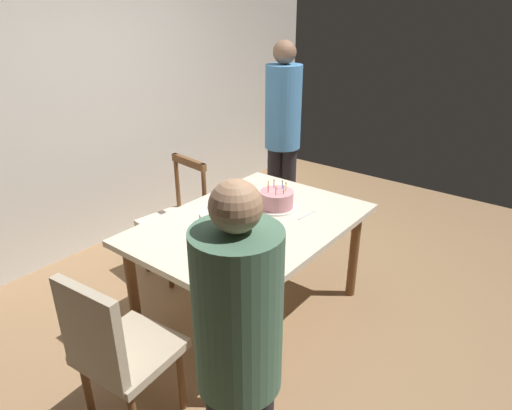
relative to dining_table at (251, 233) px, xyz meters
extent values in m
plane|color=#93704C|center=(0.00, 0.00, -0.67)|extent=(6.40, 6.40, 0.00)
cube|color=beige|center=(0.00, 1.85, 0.63)|extent=(6.40, 0.10, 2.60)
cube|color=beige|center=(0.00, 0.00, 0.07)|extent=(1.54, 1.10, 0.04)
cylinder|color=brown|center=(-0.67, -0.45, -0.31)|extent=(0.07, 0.07, 0.72)
cylinder|color=brown|center=(0.67, -0.45, -0.31)|extent=(0.07, 0.07, 0.72)
cylinder|color=brown|center=(-0.67, 0.45, -0.31)|extent=(0.07, 0.07, 0.72)
cylinder|color=brown|center=(0.67, 0.45, -0.31)|extent=(0.07, 0.07, 0.72)
cylinder|color=silver|center=(0.27, -0.01, 0.09)|extent=(0.28, 0.28, 0.01)
cylinder|color=#D18C93|center=(0.27, -0.01, 0.16)|extent=(0.23, 0.23, 0.12)
cylinder|color=#4C7FE5|center=(0.33, -0.01, 0.24)|extent=(0.01, 0.01, 0.05)
sphere|color=#FFC64C|center=(0.33, -0.01, 0.27)|extent=(0.01, 0.01, 0.01)
cylinder|color=#D872CC|center=(0.31, 0.04, 0.24)|extent=(0.01, 0.01, 0.05)
sphere|color=#FFC64C|center=(0.31, 0.04, 0.27)|extent=(0.01, 0.01, 0.01)
cylinder|color=#F2994C|center=(0.26, 0.05, 0.24)|extent=(0.01, 0.01, 0.05)
sphere|color=#FFC64C|center=(0.26, 0.05, 0.27)|extent=(0.01, 0.01, 0.01)
cylinder|color=#E54C4C|center=(0.21, 0.02, 0.24)|extent=(0.01, 0.01, 0.05)
sphere|color=#FFC64C|center=(0.21, 0.02, 0.27)|extent=(0.01, 0.01, 0.01)
cylinder|color=#E54C4C|center=(0.21, -0.04, 0.24)|extent=(0.01, 0.01, 0.05)
sphere|color=#FFC64C|center=(0.21, -0.04, 0.27)|extent=(0.01, 0.01, 0.01)
cylinder|color=#66CC72|center=(0.26, -0.07, 0.24)|extent=(0.01, 0.01, 0.05)
sphere|color=#FFC64C|center=(0.26, -0.07, 0.27)|extent=(0.01, 0.01, 0.01)
cylinder|color=yellow|center=(0.31, -0.06, 0.24)|extent=(0.01, 0.01, 0.05)
sphere|color=#FFC64C|center=(0.31, -0.06, 0.27)|extent=(0.01, 0.01, 0.01)
cylinder|color=silver|center=(-0.42, -0.25, 0.09)|extent=(0.22, 0.22, 0.01)
cylinder|color=silver|center=(-0.08, 0.25, 0.09)|extent=(0.22, 0.22, 0.01)
cube|color=silver|center=(-0.58, -0.25, 0.09)|extent=(0.18, 0.02, 0.01)
cube|color=silver|center=(-0.24, 0.23, 0.09)|extent=(0.18, 0.06, 0.01)
cube|color=silver|center=(0.30, -0.24, 0.09)|extent=(0.18, 0.03, 0.01)
cube|color=beige|center=(0.06, 0.87, -0.22)|extent=(0.49, 0.49, 0.05)
cylinder|color=brown|center=(-0.09, 1.06, -0.46)|extent=(0.04, 0.04, 0.42)
cylinder|color=brown|center=(-0.13, 0.72, -0.46)|extent=(0.04, 0.04, 0.42)
cylinder|color=brown|center=(0.25, 1.02, -0.46)|extent=(0.04, 0.04, 0.42)
cylinder|color=brown|center=(0.21, 0.68, -0.46)|extent=(0.04, 0.04, 0.42)
cylinder|color=brown|center=(0.28, 1.02, 0.03)|extent=(0.04, 0.04, 0.50)
cylinder|color=brown|center=(0.24, 0.66, 0.03)|extent=(0.04, 0.04, 0.50)
cube|color=brown|center=(0.26, 0.84, 0.25)|extent=(0.09, 0.40, 0.06)
cube|color=tan|center=(-1.07, -0.06, -0.22)|extent=(0.48, 0.48, 0.05)
cylinder|color=brown|center=(-0.88, -0.21, -0.46)|extent=(0.04, 0.04, 0.42)
cylinder|color=brown|center=(-0.92, 0.13, -0.46)|extent=(0.04, 0.04, 0.42)
cylinder|color=brown|center=(-1.25, 0.09, -0.46)|extent=(0.04, 0.04, 0.42)
cube|color=tan|center=(-1.27, -0.08, 0.03)|extent=(0.09, 0.40, 0.50)
cylinder|color=#4C7259|center=(-1.11, -0.82, 0.42)|extent=(0.32, 0.32, 0.64)
sphere|color=tan|center=(-1.11, -0.82, 0.82)|extent=(0.18, 0.18, 0.18)
cylinder|color=#262328|center=(1.16, 0.64, -0.24)|extent=(0.14, 0.14, 0.87)
cylinder|color=#262328|center=(1.21, 0.52, -0.24)|extent=(0.14, 0.14, 0.87)
cylinder|color=#4C8CC6|center=(1.19, 0.58, 0.56)|extent=(0.32, 0.32, 0.73)
sphere|color=#8C664C|center=(1.19, 0.58, 1.03)|extent=(0.20, 0.20, 0.20)
camera|label=1|loc=(-2.07, -1.66, 1.41)|focal=31.47mm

